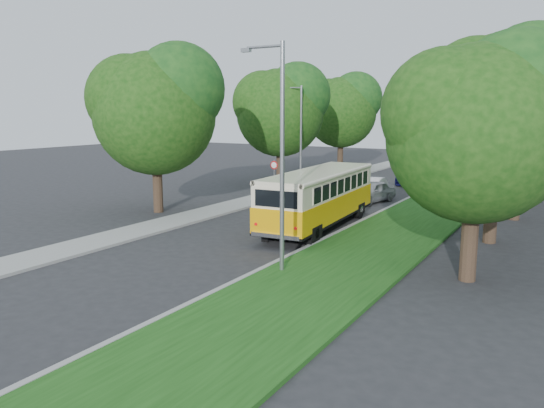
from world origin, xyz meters
The scene contains 13 objects.
ground centered at (0.00, 0.00, 0.00)m, with size 120.00×120.00×0.00m, color #27272A.
curb centered at (3.60, 5.00, 0.07)m, with size 0.20×70.00×0.15m, color gray.
grass_verge centered at (5.95, 5.00, 0.07)m, with size 4.50×70.00×0.13m, color #194813.
sidewalk centered at (-4.80, 5.00, 0.06)m, with size 2.20×70.00×0.12m, color gray.
treeline centered at (3.15, 17.99, 5.93)m, with size 24.27×41.91×9.46m.
lamppost_near centered at (4.21, -2.50, 4.37)m, with size 1.71×0.16×8.00m.
lamppost_far centered at (-4.70, 16.00, 4.12)m, with size 1.71×0.16×7.50m.
warning_sign centered at (-4.50, 11.98, 1.71)m, with size 0.56×0.10×2.50m.
vintage_bus centered at (2.21, 4.88, 1.44)m, with size 2.50×9.71×2.88m, color #FFB108, non-canonical shape.
car_silver centered at (1.82, 13.36, 0.67)m, with size 1.58×3.93×1.34m, color #A0A1A5.
car_white centered at (1.22, 14.78, 0.68)m, with size 1.44×4.13×1.36m, color silver.
car_blue centered at (1.63, 22.99, 0.63)m, with size 1.76×4.34×1.26m, color #11124E.
car_grey centered at (2.15, 23.13, 0.67)m, with size 2.21×4.80×1.33m, color #5B5E63.
Camera 1 is at (13.25, -18.35, 5.71)m, focal length 35.00 mm.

